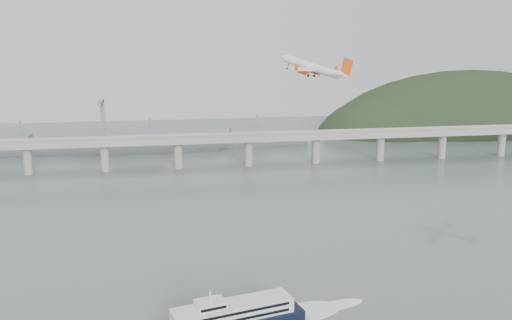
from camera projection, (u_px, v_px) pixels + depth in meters
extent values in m
plane|color=#566461|center=(283.00, 290.00, 194.34)|extent=(900.00, 900.00, 0.00)
cube|color=gray|center=(221.00, 139.00, 382.54)|extent=(800.00, 22.00, 2.20)
cube|color=gray|center=(222.00, 139.00, 372.01)|extent=(800.00, 0.60, 1.80)
cube|color=gray|center=(219.00, 134.00, 392.21)|extent=(800.00, 0.60, 1.80)
cylinder|color=gray|center=(28.00, 160.00, 362.76)|extent=(6.00, 6.00, 21.00)
cylinder|color=gray|center=(105.00, 158.00, 371.23)|extent=(6.00, 6.00, 21.00)
cylinder|color=gray|center=(178.00, 155.00, 379.69)|extent=(6.00, 6.00, 21.00)
cylinder|color=gray|center=(248.00, 153.00, 388.16)|extent=(6.00, 6.00, 21.00)
cylinder|color=gray|center=(316.00, 150.00, 396.62)|extent=(6.00, 6.00, 21.00)
cylinder|color=gray|center=(380.00, 148.00, 405.09)|extent=(6.00, 6.00, 21.00)
cylinder|color=gray|center=(442.00, 146.00, 413.55)|extent=(6.00, 6.00, 21.00)
cylinder|color=gray|center=(501.00, 144.00, 422.02)|extent=(6.00, 6.00, 21.00)
ellipsoid|color=black|center=(466.00, 146.00, 561.43)|extent=(320.00, 150.00, 156.00)
ellipsoid|color=black|center=(384.00, 145.00, 534.45)|extent=(140.00, 110.00, 96.00)
cube|color=slate|center=(22.00, 150.00, 427.91)|extent=(95.67, 20.15, 8.00)
cube|color=slate|center=(9.00, 140.00, 424.60)|extent=(33.90, 15.02, 8.00)
cylinder|color=slate|center=(20.00, 130.00, 424.50)|extent=(1.60, 1.60, 14.00)
cube|color=slate|center=(151.00, 147.00, 440.03)|extent=(110.55, 21.43, 8.00)
cube|color=slate|center=(137.00, 137.00, 436.46)|extent=(39.01, 16.73, 8.00)
cylinder|color=slate|center=(150.00, 127.00, 436.62)|extent=(1.60, 1.60, 14.00)
cube|color=slate|center=(257.00, 141.00, 464.89)|extent=(85.00, 13.60, 8.00)
cube|color=slate|center=(248.00, 132.00, 461.74)|extent=(29.75, 11.90, 8.00)
cylinder|color=slate|center=(257.00, 123.00, 461.48)|extent=(1.60, 1.60, 14.00)
cube|color=slate|center=(103.00, 122.00, 463.53)|extent=(3.00, 3.00, 40.00)
cube|color=slate|center=(101.00, 102.00, 450.07)|extent=(3.00, 28.00, 3.00)
cube|color=silver|center=(233.00, 310.00, 167.46)|extent=(39.00, 17.32, 4.52)
cube|color=black|center=(238.00, 313.00, 163.10)|extent=(33.48, 7.85, 0.90)
cube|color=black|center=(238.00, 320.00, 163.56)|extent=(33.48, 7.85, 0.90)
cube|color=black|center=(228.00, 300.00, 171.31)|extent=(33.48, 7.85, 0.90)
cube|color=black|center=(228.00, 307.00, 171.77)|extent=(33.48, 7.85, 0.90)
cube|color=silver|center=(210.00, 304.00, 163.97)|extent=(10.22, 8.19, 2.35)
cube|color=black|center=(214.00, 309.00, 161.09)|extent=(7.95, 1.93, 0.90)
cylinder|color=silver|center=(210.00, 296.00, 163.36)|extent=(0.54, 0.54, 3.61)
ellipsoid|color=white|center=(305.00, 312.00, 178.34)|extent=(28.27, 18.52, 0.18)
ellipsoid|color=white|center=(338.00, 305.00, 183.16)|extent=(20.47, 10.72, 0.18)
cylinder|color=white|center=(312.00, 67.00, 257.97)|extent=(22.52, 26.02, 11.16)
cone|color=white|center=(282.00, 57.00, 267.11)|extent=(6.35, 6.46, 4.90)
cone|color=white|center=(344.00, 76.00, 248.37)|extent=(7.17, 7.18, 5.16)
cube|color=white|center=(313.00, 69.00, 257.73)|extent=(30.54, 29.36, 3.56)
cube|color=white|center=(343.00, 74.00, 248.71)|extent=(11.84, 11.50, 1.76)
cube|color=#F44910|center=(347.00, 67.00, 247.03)|extent=(4.92, 4.76, 8.06)
cylinder|color=#F44910|center=(316.00, 72.00, 263.81)|extent=(5.16, 5.47, 3.56)
cylinder|color=black|center=(312.00, 70.00, 265.01)|extent=(2.50, 2.25, 2.53)
cube|color=white|center=(316.00, 70.00, 263.48)|extent=(2.25, 2.31, 1.93)
cylinder|color=#F44910|center=(303.00, 71.00, 254.30)|extent=(5.16, 5.47, 3.56)
cylinder|color=black|center=(299.00, 70.00, 255.50)|extent=(2.50, 2.25, 2.53)
cube|color=white|center=(303.00, 69.00, 253.96)|extent=(2.25, 2.31, 1.93)
cylinder|color=black|center=(315.00, 73.00, 260.58)|extent=(1.07, 0.92, 2.65)
cylinder|color=black|center=(314.00, 76.00, 260.95)|extent=(1.35, 1.32, 1.47)
cylinder|color=black|center=(309.00, 73.00, 256.09)|extent=(1.07, 0.92, 2.65)
cylinder|color=black|center=(308.00, 76.00, 256.45)|extent=(1.35, 1.32, 1.47)
cylinder|color=black|center=(288.00, 65.00, 265.76)|extent=(1.07, 0.92, 2.65)
cylinder|color=black|center=(287.00, 68.00, 266.13)|extent=(1.35, 1.32, 1.47)
cube|color=#F44910|center=(336.00, 69.00, 270.89)|extent=(1.83, 1.76, 2.96)
cube|color=#F44910|center=(296.00, 67.00, 241.48)|extent=(1.83, 1.76, 2.96)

